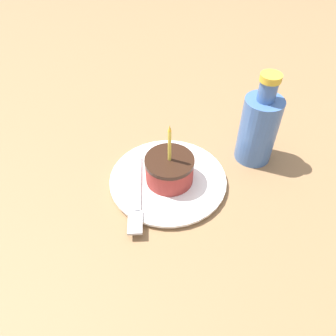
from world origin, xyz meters
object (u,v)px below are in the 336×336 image
object	(u,v)px
plate	(168,180)
cake_slice	(169,169)
bottle	(259,127)
fork	(138,198)

from	to	relation	value
plate	cake_slice	distance (m)	0.03
bottle	cake_slice	bearing A→B (deg)	-48.42
fork	cake_slice	bearing A→B (deg)	146.70
plate	cake_slice	size ratio (longest dim) A/B	1.74
fork	bottle	bearing A→B (deg)	135.81
fork	plate	bearing A→B (deg)	150.30
plate	cake_slice	bearing A→B (deg)	51.07
cake_slice	bottle	xyz separation A→B (m)	(-0.12, 0.14, 0.03)
plate	fork	bearing A→B (deg)	-29.70
cake_slice	bottle	distance (m)	0.19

